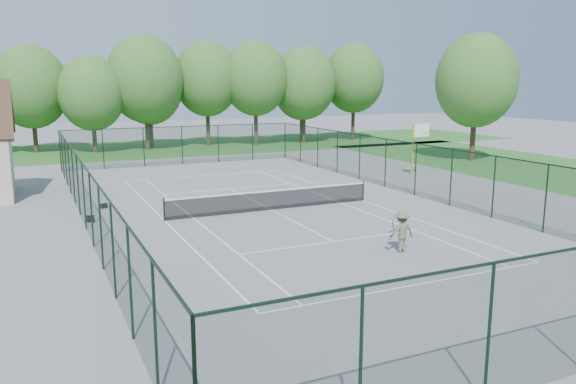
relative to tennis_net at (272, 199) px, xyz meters
name	(u,v)px	position (x,y,z in m)	size (l,w,h in m)	color
ground	(272,210)	(0.00, 0.00, -0.58)	(140.00, 140.00, 0.00)	gray
grass_far	(152,148)	(0.00, 30.00, -0.57)	(80.00, 16.00, 0.01)	#35762B
grass_side	(543,169)	(24.00, 4.00, -0.57)	(14.00, 40.00, 0.01)	#35762B
court_lines	(272,210)	(0.00, 0.00, -0.57)	(11.05, 23.85, 0.01)	white
tennis_net	(272,199)	(0.00, 0.00, 0.00)	(11.08, 0.08, 1.10)	black
fence_enclosure	(271,180)	(0.00, 0.00, 0.98)	(18.05, 36.05, 3.02)	#183220
tree_line_far	(149,87)	(0.00, 30.00, 5.42)	(39.40, 6.40, 9.70)	#482F21
basketball_goal	(418,139)	(13.47, 5.66, 1.99)	(1.20, 1.43, 3.65)	yellow
tree_side	(476,81)	(22.45, 9.96, 5.97)	(6.56, 6.56, 10.38)	#482F21
sports_bag_a	(90,219)	(-8.72, 1.28, -0.42)	(0.39, 0.23, 0.31)	black
sports_bag_b	(104,206)	(-7.73, 4.06, -0.45)	(0.32, 0.20, 0.25)	black
tennis_player	(402,231)	(1.70, -8.71, 0.23)	(1.83, 0.95, 1.62)	#60664A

